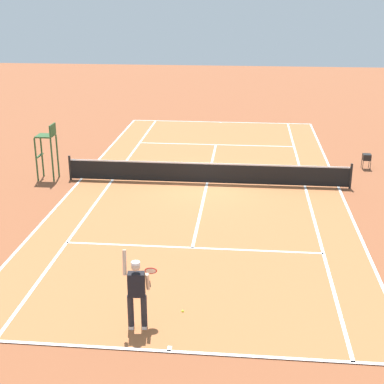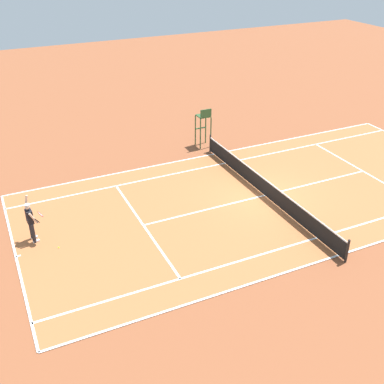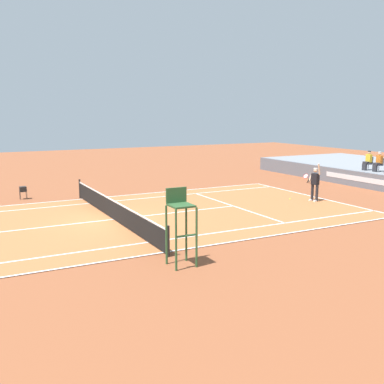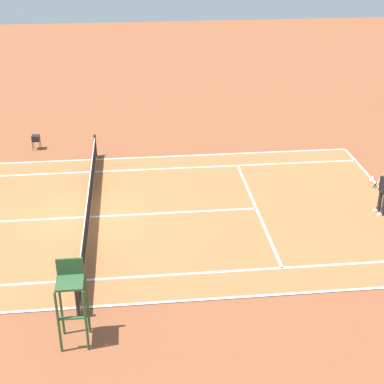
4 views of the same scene
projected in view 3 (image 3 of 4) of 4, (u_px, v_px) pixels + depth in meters
ground_plane at (113, 220)px, 20.30m from camera, size 80.00×80.00×0.00m
court at (113, 220)px, 20.30m from camera, size 11.08×23.88×0.03m
net at (113, 209)px, 20.21m from camera, size 11.98×0.10×1.07m
barrier_wall at (377, 182)px, 27.92m from camera, size 23.84×0.25×1.02m
spectator_seated_0 at (368, 161)px, 29.67m from camera, size 0.44×0.60×1.27m
spectator_seated_1 at (378, 162)px, 28.94m from camera, size 0.44×0.60×1.27m
tennis_player at (315, 183)px, 24.40m from camera, size 0.75×0.68×2.08m
tennis_ball at (290, 199)px, 25.05m from camera, size 0.07×0.07×0.07m
umpire_chair at (180, 217)px, 14.04m from camera, size 0.77×0.77×2.44m
ball_hopper at (23, 189)px, 25.10m from camera, size 0.36×0.36×0.70m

